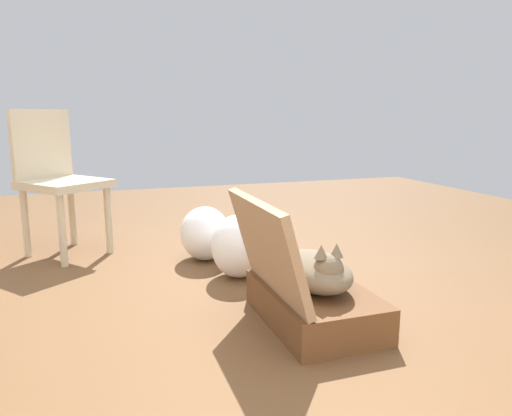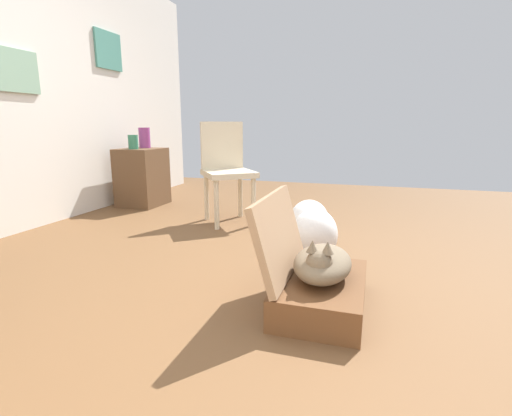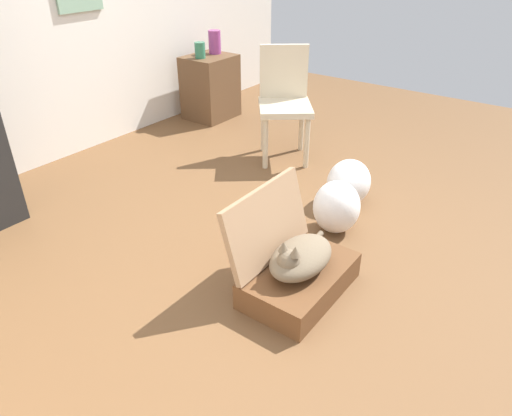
{
  "view_description": "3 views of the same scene",
  "coord_description": "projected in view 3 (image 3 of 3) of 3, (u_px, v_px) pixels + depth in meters",
  "views": [
    {
      "loc": [
        -2.1,
        0.42,
        0.9
      ],
      "look_at": [
        -0.41,
        -0.16,
        0.55
      ],
      "focal_mm": 33.27,
      "sensor_mm": 36.0,
      "label": 1
    },
    {
      "loc": [
        -2.1,
        -0.67,
        0.9
      ],
      "look_at": [
        -0.18,
        -0.06,
        0.46
      ],
      "focal_mm": 26.4,
      "sensor_mm": 36.0,
      "label": 2
    },
    {
      "loc": [
        -2.1,
        -1.47,
        1.72
      ],
      "look_at": [
        -0.41,
        -0.22,
        0.5
      ],
      "focal_mm": 32.91,
      "sensor_mm": 36.0,
      "label": 3
    }
  ],
  "objects": [
    {
      "name": "plastic_bag_clear",
      "position": [
        349.0,
        182.0,
        3.4
      ],
      "size": [
        0.35,
        0.31,
        0.34
      ],
      "primitive_type": "ellipsoid",
      "color": "white",
      "rests_on": "ground"
    },
    {
      "name": "cat",
      "position": [
        300.0,
        257.0,
        2.49
      ],
      "size": [
        0.52,
        0.28,
        0.23
      ],
      "color": "brown",
      "rests_on": "suitcase_base"
    },
    {
      "name": "vase_tall",
      "position": [
        200.0,
        50.0,
        4.68
      ],
      "size": [
        0.11,
        0.11,
        0.15
      ],
      "primitive_type": "cylinder",
      "color": "#2D7051",
      "rests_on": "side_table"
    },
    {
      "name": "chair",
      "position": [
        284.0,
        99.0,
        3.98
      ],
      "size": [
        0.64,
        0.63,
        0.94
      ],
      "rotation": [
        0.0,
        0.0,
        -0.9
      ],
      "color": "beige",
      "rests_on": "ground"
    },
    {
      "name": "suitcase_base",
      "position": [
        300.0,
        280.0,
        2.58
      ],
      "size": [
        0.66,
        0.42,
        0.16
      ],
      "primitive_type": "cube",
      "color": "brown",
      "rests_on": "ground"
    },
    {
      "name": "side_table",
      "position": [
        210.0,
        87.0,
        4.96
      ],
      "size": [
        0.5,
        0.43,
        0.65
      ],
      "primitive_type": "cube",
      "color": "brown",
      "rests_on": "ground"
    },
    {
      "name": "plastic_bag_white",
      "position": [
        337.0,
        207.0,
        3.07
      ],
      "size": [
        0.31,
        0.31,
        0.36
      ],
      "primitive_type": "ellipsoid",
      "color": "white",
      "rests_on": "ground"
    },
    {
      "name": "vase_short",
      "position": [
        215.0,
        42.0,
        4.84
      ],
      "size": [
        0.13,
        0.13,
        0.23
      ],
      "primitive_type": "cylinder",
      "color": "#8C387A",
      "rests_on": "side_table"
    },
    {
      "name": "suitcase_lid",
      "position": [
        267.0,
        224.0,
        2.55
      ],
      "size": [
        0.66,
        0.15,
        0.41
      ],
      "primitive_type": "cube",
      "rotation": [
        1.29,
        0.0,
        0.0
      ],
      "color": "#9B7756",
      "rests_on": "suitcase_base"
    },
    {
      "name": "ground_plane",
      "position": [
        266.0,
        238.0,
        3.08
      ],
      "size": [
        7.68,
        7.68,
        0.0
      ],
      "primitive_type": "plane",
      "color": "brown",
      "rests_on": "ground"
    }
  ]
}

